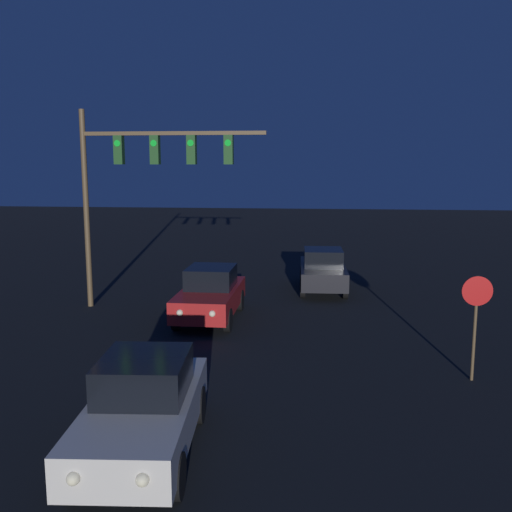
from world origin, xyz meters
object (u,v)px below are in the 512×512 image
Objects in this scene: car_far at (323,270)px; traffic_signal_mast at (141,170)px; car_near at (143,408)px; car_mid at (210,294)px; stop_sign at (476,309)px.

traffic_signal_mast is (-5.82, -3.09, 3.71)m from car_far.
car_near is 8.13m from car_mid.
car_near and car_mid have the same top height.
car_near is 1.01× the size of car_far.
car_near is 1.02× the size of car_mid.
stop_sign is at bearing -71.55° from car_far.
car_mid is at bearing -26.62° from traffic_signal_mast.
stop_sign is (6.17, 3.85, 0.81)m from car_near.
car_far is (3.01, 12.42, 0.00)m from car_near.
car_far is 9.17m from stop_sign.
car_mid is 0.99× the size of car_far.
car_far is at bearing -107.84° from car_near.
car_near is 10.42m from traffic_signal_mast.
traffic_signal_mast is 2.75× the size of stop_sign.
car_mid is 0.63× the size of traffic_signal_mast.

